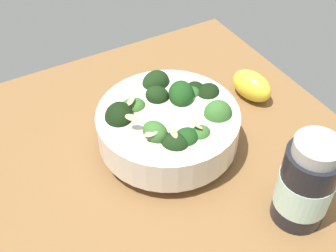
# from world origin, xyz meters

# --- Properties ---
(ground_plane) EXTENTS (0.57, 0.57, 0.03)m
(ground_plane) POSITION_xyz_m (0.00, 0.00, -0.02)
(ground_plane) COLOR brown
(bowl_of_broccoli) EXTENTS (0.20, 0.20, 0.09)m
(bowl_of_broccoli) POSITION_xyz_m (-0.02, -0.02, 0.04)
(bowl_of_broccoli) COLOR silver
(bowl_of_broccoli) RESTS_ON ground_plane
(lemon_wedge) EXTENTS (0.06, 0.08, 0.05)m
(lemon_wedge) POSITION_xyz_m (-0.19, -0.05, 0.02)
(lemon_wedge) COLOR yellow
(lemon_wedge) RESTS_ON ground_plane
(bottle_tall) EXTENTS (0.07, 0.07, 0.13)m
(bottle_tall) POSITION_xyz_m (-0.10, 0.17, 0.06)
(bottle_tall) COLOR black
(bottle_tall) RESTS_ON ground_plane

